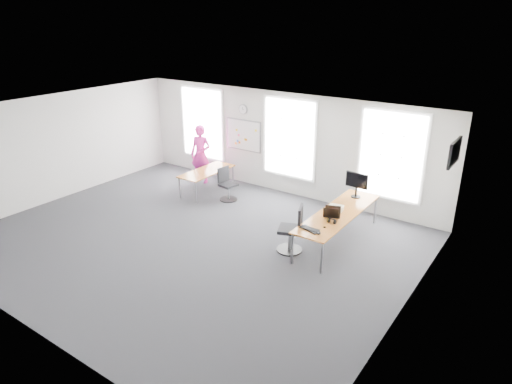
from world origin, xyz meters
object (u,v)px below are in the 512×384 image
Objects in this scene: desk_right at (338,214)px; keyboard at (310,229)px; person at (201,154)px; headphones at (331,221)px; chair_left at (227,186)px; desk_left at (207,172)px; monitor at (357,183)px; chair_right at (293,232)px.

desk_right is 1.19m from keyboard.
headphones is (5.47, -1.91, -0.11)m from person.
chair_left is at bearing 171.15° from desk_right.
person is 3.97× the size of keyboard.
desk_left is 9.59× the size of headphones.
chair_left is 2.07× the size of keyboard.
desk_right is 4.78× the size of monitor.
desk_left is at bearing 154.78° from headphones.
chair_right is 1.71× the size of monitor.
chair_right reaches higher than headphones.
monitor is at bearing -73.15° from chair_left.
chair_left is at bearing -8.96° from desk_left.
keyboard is at bearing -38.64° from person.
person is at bearing 151.30° from headphones.
person reaches higher than keyboard.
keyboard is at bearing -121.50° from headphones.
desk_left is 1.01× the size of person.
monitor is at bearing 86.34° from headphones.
chair_right is 5.73× the size of headphones.
monitor reaches higher than chair_right.
headphones is 0.30× the size of monitor.
headphones is (3.88, -1.21, 0.39)m from chair_left.
desk_right is 2.80× the size of chair_right.
desk_right is at bearing 125.03° from chair_right.
keyboard is at bearing -95.28° from desk_right.
headphones is at bearing -32.62° from person.
monitor is (-0.05, 1.10, 0.44)m from desk_right.
desk_left is at bearing 174.36° from keyboard.
monitor is at bearing 142.16° from chair_right.
chair_left is 3.81m from monitor.
chair_left is 1.81m from person.
person is (-5.35, 1.29, 0.21)m from desk_right.
person is (-1.59, 0.71, 0.50)m from chair_left.
headphones is at bearing -98.34° from chair_left.
chair_left is (-3.13, 1.58, -0.07)m from chair_right.
chair_right is 0.90m from headphones.
desk_left is 4.90m from keyboard.
person is 2.83× the size of monitor.
chair_right is at bearing -122.65° from desk_right.
person is at bearing 141.87° from desk_left.
monitor is (4.57, 0.38, 0.52)m from desk_left.
keyboard is at bearing -22.90° from desk_left.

